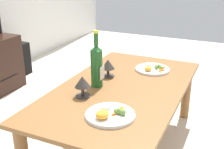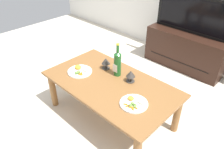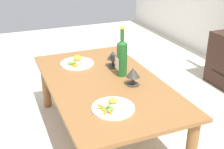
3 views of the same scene
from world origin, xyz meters
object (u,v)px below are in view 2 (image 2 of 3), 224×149
object	(u,v)px
tv_stand	(187,49)
dinner_plate_right	(134,103)
wine_bottle	(118,63)
dining_table	(111,88)
goblet_right	(131,74)
goblet_left	(106,62)
dinner_plate_left	(80,71)
tv_screen	(194,15)

from	to	relation	value
tv_stand	dinner_plate_right	world-z (taller)	tv_stand
tv_stand	wine_bottle	size ratio (longest dim) A/B	3.16
dining_table	goblet_right	size ratio (longest dim) A/B	10.85
goblet_left	goblet_right	xyz separation A→B (m)	(0.35, 0.00, -0.00)
dinner_plate_left	wine_bottle	bearing A→B (deg)	36.55
tv_screen	goblet_right	world-z (taller)	tv_screen
goblet_left	dinner_plate_left	size ratio (longest dim) A/B	0.49
tv_stand	tv_screen	xyz separation A→B (m)	(0.00, -0.00, 0.52)
tv_screen	wine_bottle	distance (m)	1.42
tv_stand	goblet_left	world-z (taller)	goblet_left
tv_screen	dinner_plate_right	world-z (taller)	tv_screen
dining_table	goblet_left	bearing A→B (deg)	145.05
tv_stand	goblet_right	bearing A→B (deg)	-86.08
goblet_right	dinner_plate_left	distance (m)	0.56
goblet_right	wine_bottle	bearing A→B (deg)	-178.77
wine_bottle	goblet_left	distance (m)	0.19
wine_bottle	dinner_plate_right	xyz separation A→B (m)	(0.42, -0.24, -0.13)
goblet_left	dining_table	bearing A→B (deg)	-34.95
tv_screen	dinner_plate_left	xyz separation A→B (m)	(-0.41, -1.65, -0.31)
dining_table	dinner_plate_right	xyz separation A→B (m)	(0.37, -0.09, 0.08)
wine_bottle	dining_table	bearing A→B (deg)	-72.21
tv_screen	dinner_plate_right	size ratio (longest dim) A/B	4.34
dinner_plate_left	goblet_left	bearing A→B (deg)	58.46
tv_screen	goblet_left	world-z (taller)	tv_screen
tv_screen	wine_bottle	xyz separation A→B (m)	(-0.08, -1.41, -0.18)
tv_screen	wine_bottle	size ratio (longest dim) A/B	3.02
goblet_left	tv_stand	bearing A→B (deg)	79.75
dining_table	wine_bottle	bearing A→B (deg)	107.79
tv_stand	tv_screen	bearing A→B (deg)	-90.00
tv_stand	dinner_plate_left	bearing A→B (deg)	-103.78
tv_stand	dinner_plate_left	size ratio (longest dim) A/B	4.37
tv_stand	goblet_right	xyz separation A→B (m)	(0.10, -1.41, 0.27)
dinner_plate_right	goblet_right	bearing A→B (deg)	134.90
dining_table	dinner_plate_right	world-z (taller)	dinner_plate_right
wine_bottle	goblet_right	distance (m)	0.19
goblet_right	dinner_plate_right	world-z (taller)	goblet_right
dining_table	goblet_left	size ratio (longest dim) A/B	10.49
dinner_plate_right	wine_bottle	bearing A→B (deg)	150.00
dining_table	goblet_left	xyz separation A→B (m)	(-0.23, 0.16, 0.16)
goblet_right	tv_stand	bearing A→B (deg)	93.92
tv_stand	wine_bottle	xyz separation A→B (m)	(-0.08, -1.41, 0.34)
dining_table	wine_bottle	xyz separation A→B (m)	(-0.05, 0.15, 0.21)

